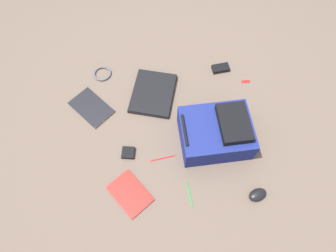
% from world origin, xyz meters
% --- Properties ---
extents(ground_plane, '(3.76, 3.76, 0.00)m').
position_xyz_m(ground_plane, '(0.00, 0.00, 0.00)').
color(ground_plane, brown).
extents(backpack, '(0.37, 0.44, 0.21)m').
position_xyz_m(backpack, '(-0.12, -0.30, 0.09)').
color(backpack, navy).
rests_on(backpack, ground_plane).
extents(laptop, '(0.38, 0.33, 0.03)m').
position_xyz_m(laptop, '(0.21, 0.08, 0.02)').
color(laptop, black).
rests_on(laptop, ground_plane).
extents(book_manual, '(0.29, 0.28, 0.01)m').
position_xyz_m(book_manual, '(-0.45, 0.21, 0.01)').
color(book_manual, silver).
rests_on(book_manual, ground_plane).
extents(book_comic, '(0.31, 0.31, 0.02)m').
position_xyz_m(book_comic, '(0.11, 0.48, 0.01)').
color(book_comic, silver).
rests_on(book_comic, ground_plane).
extents(computer_mouse, '(0.10, 0.12, 0.04)m').
position_xyz_m(computer_mouse, '(-0.47, -0.50, 0.02)').
color(computer_mouse, black).
rests_on(computer_mouse, ground_plane).
extents(cable_coil, '(0.12, 0.12, 0.02)m').
position_xyz_m(cable_coil, '(0.38, 0.43, 0.01)').
color(cable_coil, '#4C4C51').
rests_on(cable_coil, ground_plane).
extents(power_brick, '(0.08, 0.12, 0.03)m').
position_xyz_m(power_brick, '(0.41, -0.38, 0.01)').
color(power_brick, black).
rests_on(power_brick, ground_plane).
extents(pen_black, '(0.14, 0.03, 0.01)m').
position_xyz_m(pen_black, '(-0.45, -0.13, 0.00)').
color(pen_black, '#198C33').
rests_on(pen_black, ground_plane).
extents(pen_blue, '(0.04, 0.14, 0.01)m').
position_xyz_m(pen_blue, '(-0.24, 0.02, 0.00)').
color(pen_blue, red).
rests_on(pen_blue, ground_plane).
extents(earbud_pouch, '(0.08, 0.08, 0.02)m').
position_xyz_m(earbud_pouch, '(-0.20, 0.23, 0.01)').
color(earbud_pouch, black).
rests_on(earbud_pouch, ground_plane).
extents(usb_stick, '(0.02, 0.06, 0.01)m').
position_xyz_m(usb_stick, '(0.30, -0.54, 0.00)').
color(usb_stick, '#B21919').
rests_on(usb_stick, ground_plane).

